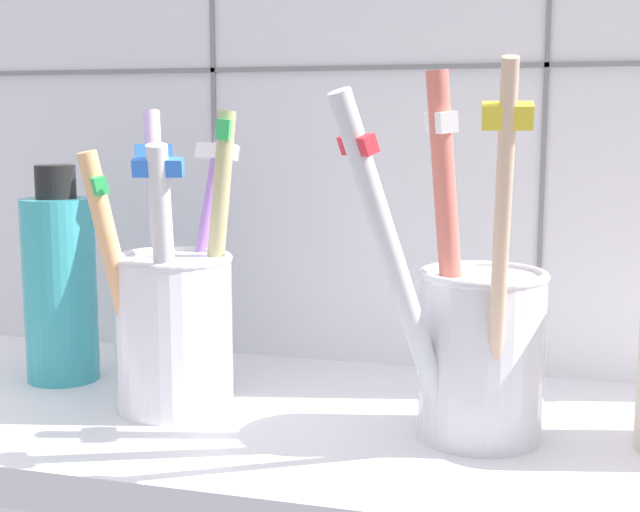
% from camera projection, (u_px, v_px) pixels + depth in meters
% --- Properties ---
extents(counter_slab, '(0.64, 0.22, 0.02)m').
position_uv_depth(counter_slab, '(324.00, 434.00, 0.49)').
color(counter_slab, silver).
rests_on(counter_slab, ground).
extents(tile_wall_back, '(0.64, 0.02, 0.45)m').
position_uv_depth(tile_wall_back, '(375.00, 46.00, 0.57)').
color(tile_wall_back, white).
rests_on(tile_wall_back, ground).
extents(toothbrush_cup_left, '(0.07, 0.10, 0.17)m').
position_uv_depth(toothbrush_cup_left, '(173.00, 316.00, 0.49)').
color(toothbrush_cup_left, white).
rests_on(toothbrush_cup_left, counter_slab).
extents(toothbrush_cup_right, '(0.10, 0.11, 0.19)m').
position_uv_depth(toothbrush_cup_right, '(475.00, 339.00, 0.44)').
color(toothbrush_cup_right, silver).
rests_on(toothbrush_cup_right, counter_slab).
extents(soap_bottle, '(0.04, 0.04, 0.13)m').
position_uv_depth(soap_bottle, '(60.00, 284.00, 0.55)').
color(soap_bottle, '#3BABB3').
rests_on(soap_bottle, counter_slab).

